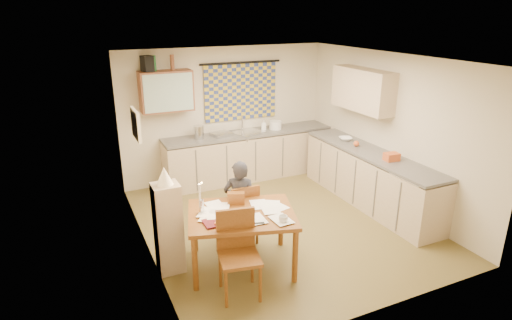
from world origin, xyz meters
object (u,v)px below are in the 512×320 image
counter_right (369,178)px  stove (415,202)px  counter_back (249,156)px  person (240,203)px  chair_far (241,224)px  shelf_stand (168,228)px  dining_table (242,239)px

counter_right → stove: 1.05m
counter_back → person: 2.53m
counter_right → chair_far: counter_right is taller
stove → shelf_stand: size_ratio=0.78×
dining_table → chair_far: chair_far is taller
counter_back → chair_far: 2.46m
counter_right → shelf_stand: 3.58m
dining_table → counter_right: bearing=34.2°
counter_right → stove: (-0.00, -1.05, 0.00)m
counter_right → counter_back: bearing=125.1°
stove → shelf_stand: shelf_stand is taller
stove → chair_far: size_ratio=1.01×
dining_table → chair_far: size_ratio=1.72×
dining_table → shelf_stand: 0.93m
counter_back → person: person is taller
counter_right → person: 2.52m
counter_back → counter_right: 2.35m
stove → counter_right: bearing=90.0°
stove → chair_far: bearing=162.4°
stove → dining_table: bearing=175.5°
stove → dining_table: stove is taller
dining_table → chair_far: bearing=84.5°
counter_back → chair_far: counter_back is taller
stove → person: person is taller
chair_far → person: size_ratio=0.72×
counter_right → chair_far: (-2.45, -0.27, -0.17)m
stove → person: (-2.49, 0.72, 0.17)m
counter_right → stove: counter_right is taller
counter_right → person: bearing=-172.5°
counter_right → chair_far: 2.47m
shelf_stand → dining_table: bearing=-18.8°
person → stove: bearing=-165.9°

